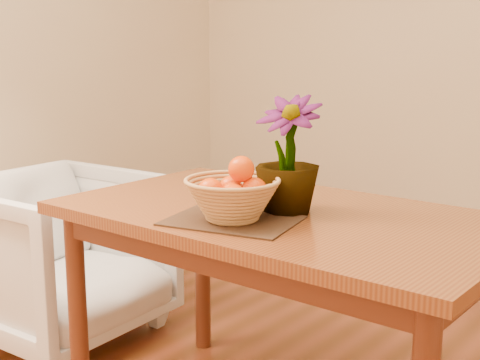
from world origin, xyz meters
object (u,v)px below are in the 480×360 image
Objects in this scene: potted_plant at (288,155)px; armchair at (60,248)px; table at (281,238)px; wicker_basket at (232,201)px.

armchair is (-1.21, 0.03, -0.53)m from potted_plant.
wicker_basket is at bearing -100.87° from table.
potted_plant is 1.32m from armchair.
armchair is at bearing 169.03° from wicker_basket.
wicker_basket is 0.36× the size of armchair.
potted_plant is (0.06, 0.19, 0.12)m from wicker_basket.
table is 1.77× the size of armchair.
armchair reaches higher than table.
potted_plant is at bearing -95.23° from armchair.
armchair is at bearing 178.69° from table.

